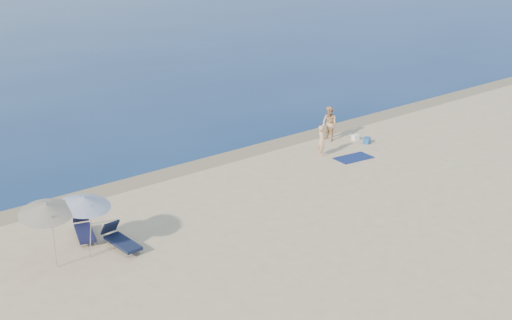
# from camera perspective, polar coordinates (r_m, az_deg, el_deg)

# --- Properties ---
(wet_sand_strip) EXTENTS (240.00, 1.60, 0.00)m
(wet_sand_strip) POSITION_cam_1_polar(r_m,az_deg,el_deg) (32.35, -2.04, 0.43)
(wet_sand_strip) COLOR #847254
(wet_sand_strip) RESTS_ON ground
(person_left) EXTENTS (0.58, 0.68, 1.59)m
(person_left) POSITION_cam_1_polar(r_m,az_deg,el_deg) (32.18, 5.83, 1.72)
(person_left) COLOR tan
(person_left) RESTS_ON ground
(person_right) EXTENTS (0.75, 0.94, 1.88)m
(person_right) POSITION_cam_1_polar(r_m,az_deg,el_deg) (34.51, 6.53, 3.21)
(person_right) COLOR tan
(person_right) RESTS_ON ground
(beach_towel) EXTENTS (2.01, 1.29, 0.03)m
(beach_towel) POSITION_cam_1_polar(r_m,az_deg,el_deg) (32.29, 8.66, 0.19)
(beach_towel) COLOR #0F1B4D
(beach_towel) RESTS_ON ground
(white_bag) EXTENTS (0.37, 0.32, 0.29)m
(white_bag) POSITION_cam_1_polar(r_m,az_deg,el_deg) (35.05, 8.83, 2.00)
(white_bag) COLOR white
(white_bag) RESTS_ON ground
(blue_cooler) EXTENTS (0.53, 0.47, 0.31)m
(blue_cooler) POSITION_cam_1_polar(r_m,az_deg,el_deg) (34.60, 9.82, 1.73)
(blue_cooler) COLOR #1D56A0
(blue_cooler) RESTS_ON ground
(umbrella_near) EXTENTS (2.40, 2.42, 2.37)m
(umbrella_near) POSITION_cam_1_polar(r_m,az_deg,el_deg) (22.60, -15.03, -3.60)
(umbrella_near) COLOR silver
(umbrella_near) RESTS_ON ground
(umbrella_far) EXTENTS (2.33, 2.35, 2.48)m
(umbrella_far) POSITION_cam_1_polar(r_m,az_deg,el_deg) (22.23, -18.15, -4.15)
(umbrella_far) COLOR silver
(umbrella_far) RESTS_ON ground
(lounger_left) EXTENTS (1.09, 1.90, 0.80)m
(lounger_left) POSITION_cam_1_polar(r_m,az_deg,el_deg) (24.66, -15.02, -6.04)
(lounger_left) COLOR #131435
(lounger_left) RESTS_ON ground
(lounger_right) EXTENTS (0.70, 1.90, 0.83)m
(lounger_right) POSITION_cam_1_polar(r_m,az_deg,el_deg) (23.60, -11.95, -6.96)
(lounger_right) COLOR #121A33
(lounger_right) RESTS_ON ground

